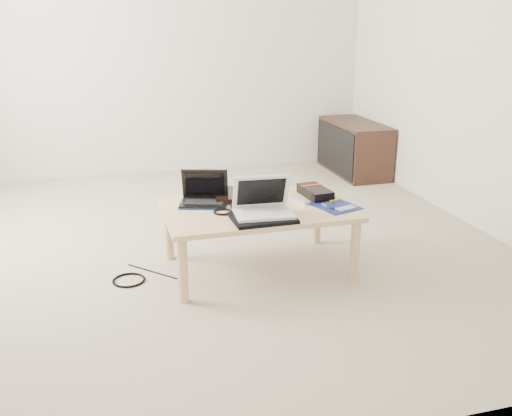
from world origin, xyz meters
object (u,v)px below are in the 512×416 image
object	(u,v)px
netbook	(204,197)
gpu_box	(315,192)
coffee_table	(258,215)
white_laptop	(263,206)
media_cabinet	(353,148)

from	to	relation	value
netbook	gpu_box	distance (m)	0.69
coffee_table	gpu_box	bearing A→B (deg)	14.42
white_laptop	media_cabinet	bearing A→B (deg)	53.95
media_cabinet	gpu_box	bearing A→B (deg)	-121.30
media_cabinet	white_laptop	size ratio (longest dim) A/B	2.70
media_cabinet	gpu_box	size ratio (longest dim) A/B	3.23
media_cabinet	netbook	xyz separation A→B (m)	(-1.80, -1.78, 0.19)
gpu_box	coffee_table	bearing A→B (deg)	-165.58
netbook	gpu_box	world-z (taller)	netbook
gpu_box	media_cabinet	bearing A→B (deg)	58.70
media_cabinet	gpu_box	world-z (taller)	media_cabinet
media_cabinet	coffee_table	bearing A→B (deg)	-128.07
media_cabinet	netbook	world-z (taller)	netbook
coffee_table	white_laptop	world-z (taller)	white_laptop
coffee_table	gpu_box	size ratio (longest dim) A/B	3.95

